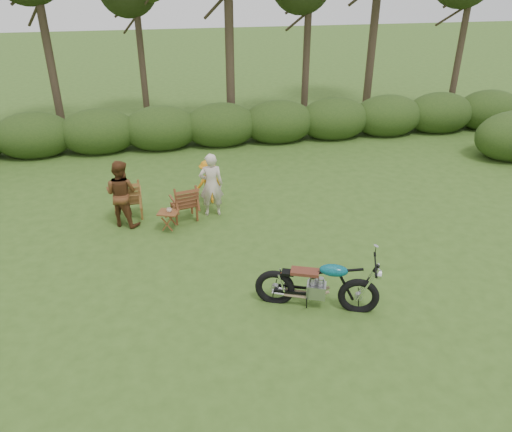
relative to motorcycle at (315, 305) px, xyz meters
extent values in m
plane|color=#33501A|center=(-0.61, 0.25, 0.00)|extent=(80.00, 80.00, 0.00)
cylinder|color=#382C1E|center=(-6.11, 11.35, 3.60)|extent=(0.28, 0.28, 7.20)
cylinder|color=#382C1E|center=(-3.11, 12.45, 3.15)|extent=(0.24, 0.24, 6.30)
cylinder|color=#382C1E|center=(-0.11, 10.25, 3.83)|extent=(0.30, 0.30, 7.65)
cylinder|color=#382C1E|center=(2.89, 11.35, 3.24)|extent=(0.26, 0.26, 6.48)
cylinder|color=#382C1E|center=(5.89, 12.45, 3.96)|extent=(0.32, 0.32, 7.92)
cylinder|color=#382C1E|center=(8.39, 10.25, 3.42)|extent=(0.24, 0.24, 6.84)
ellipsoid|color=#223A15|center=(-6.61, 9.25, 0.63)|extent=(2.52, 1.68, 1.51)
ellipsoid|color=#223A15|center=(-4.61, 9.25, 0.63)|extent=(2.52, 1.68, 1.51)
ellipsoid|color=#223A15|center=(-2.61, 9.25, 0.63)|extent=(2.52, 1.68, 1.51)
ellipsoid|color=#223A15|center=(-0.61, 9.25, 0.63)|extent=(2.52, 1.68, 1.51)
ellipsoid|color=#223A15|center=(1.39, 9.25, 0.63)|extent=(2.52, 1.68, 1.51)
ellipsoid|color=#223A15|center=(3.39, 9.25, 0.63)|extent=(2.52, 1.68, 1.51)
ellipsoid|color=#223A15|center=(5.39, 9.25, 0.63)|extent=(2.52, 1.68, 1.51)
ellipsoid|color=#223A15|center=(7.39, 9.25, 0.63)|extent=(2.52, 1.68, 1.51)
ellipsoid|color=#223A15|center=(9.39, 9.25, 0.63)|extent=(2.52, 1.68, 1.51)
imported|color=beige|center=(-2.52, 3.36, 0.53)|extent=(0.13, 0.13, 0.09)
imported|color=beige|center=(-1.47, 4.00, 0.00)|extent=(0.59, 0.40, 1.60)
imported|color=#5A3219|center=(-3.59, 3.87, 0.00)|extent=(0.98, 0.91, 1.62)
imported|color=orange|center=(-1.50, 4.65, 0.00)|extent=(0.88, 0.74, 1.18)
camera|label=1|loc=(-2.42, -7.05, 5.71)|focal=35.00mm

